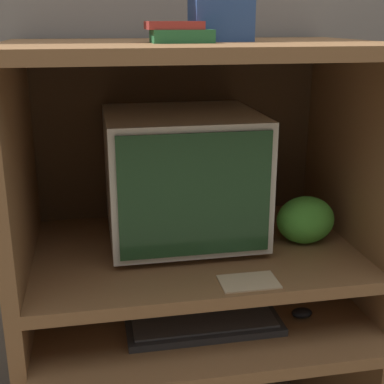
{
  "coord_description": "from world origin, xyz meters",
  "views": [
    {
      "loc": [
        -0.29,
        -1.15,
        1.46
      ],
      "look_at": [
        -0.01,
        0.33,
        0.98
      ],
      "focal_mm": 50.0,
      "sensor_mm": 36.0,
      "label": 1
    }
  ],
  "objects_px": {
    "keyboard": "(204,324)",
    "storage_box": "(220,20)",
    "book_stack": "(178,32)",
    "snack_bag": "(305,220)",
    "crt_monitor": "(182,176)",
    "mouse": "(302,313)"
  },
  "relations": [
    {
      "from": "keyboard",
      "to": "storage_box",
      "type": "distance_m",
      "value": 0.85
    },
    {
      "from": "keyboard",
      "to": "snack_bag",
      "type": "distance_m",
      "value": 0.45
    },
    {
      "from": "crt_monitor",
      "to": "mouse",
      "type": "height_order",
      "value": "crt_monitor"
    },
    {
      "from": "mouse",
      "to": "storage_box",
      "type": "bearing_deg",
      "value": 136.56
    },
    {
      "from": "crt_monitor",
      "to": "mouse",
      "type": "bearing_deg",
      "value": -39.04
    },
    {
      "from": "book_stack",
      "to": "storage_box",
      "type": "height_order",
      "value": "storage_box"
    },
    {
      "from": "mouse",
      "to": "keyboard",
      "type": "bearing_deg",
      "value": -179.07
    },
    {
      "from": "crt_monitor",
      "to": "book_stack",
      "type": "height_order",
      "value": "book_stack"
    },
    {
      "from": "storage_box",
      "to": "mouse",
      "type": "bearing_deg",
      "value": -43.44
    },
    {
      "from": "snack_bag",
      "to": "mouse",
      "type": "bearing_deg",
      "value": -110.7
    },
    {
      "from": "mouse",
      "to": "snack_bag",
      "type": "xyz_separation_m",
      "value": [
        0.06,
        0.15,
        0.23
      ]
    },
    {
      "from": "keyboard",
      "to": "mouse",
      "type": "relative_size",
      "value": 7.06
    },
    {
      "from": "mouse",
      "to": "book_stack",
      "type": "height_order",
      "value": "book_stack"
    },
    {
      "from": "snack_bag",
      "to": "crt_monitor",
      "type": "bearing_deg",
      "value": 164.38
    },
    {
      "from": "snack_bag",
      "to": "book_stack",
      "type": "relative_size",
      "value": 1.08
    },
    {
      "from": "mouse",
      "to": "book_stack",
      "type": "xyz_separation_m",
      "value": [
        -0.34,
        0.12,
        0.79
      ]
    },
    {
      "from": "mouse",
      "to": "storage_box",
      "type": "distance_m",
      "value": 0.87
    },
    {
      "from": "storage_box",
      "to": "book_stack",
      "type": "bearing_deg",
      "value": -148.62
    },
    {
      "from": "book_stack",
      "to": "mouse",
      "type": "bearing_deg",
      "value": -19.44
    },
    {
      "from": "keyboard",
      "to": "book_stack",
      "type": "height_order",
      "value": "book_stack"
    },
    {
      "from": "keyboard",
      "to": "book_stack",
      "type": "relative_size",
      "value": 2.62
    },
    {
      "from": "keyboard",
      "to": "snack_bag",
      "type": "relative_size",
      "value": 2.43
    }
  ]
}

